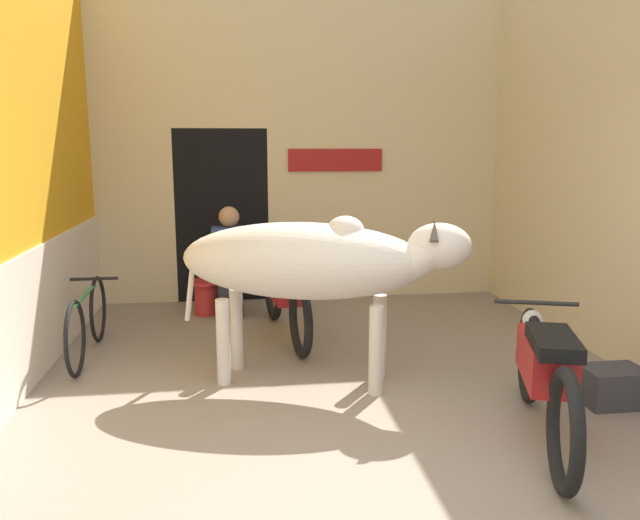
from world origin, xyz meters
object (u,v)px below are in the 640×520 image
Objects in this scene: bicycle at (88,321)px; motorcycle_far at (285,292)px; motorcycle_near at (545,372)px; shopkeeper_seated at (230,259)px; crate at (613,386)px; plastic_stool at (206,296)px; cow at (314,262)px.

motorcycle_far is at bearing 11.71° from bicycle.
motorcycle_near is 3.90m from shopkeeper_seated.
bicycle is 3.64× the size of crate.
motorcycle_near is 1.55× the size of shopkeeper_seated.
plastic_stool is at bearing 131.79° from motorcycle_far.
motorcycle_far is 1.28m from plastic_stool.
bicycle is 1.30× the size of shopkeeper_seated.
motorcycle_near is at bearing -31.73° from bicycle.
crate is at bearing -21.33° from bicycle.
motorcycle_far is at bearing 121.67° from motorcycle_near.
crate is (2.29, -1.99, -0.31)m from motorcycle_far.
motorcycle_near is 0.96m from crate.
bicycle reaches higher than plastic_stool.
motorcycle_near is 3.92m from bicycle.
crate is (3.12, -2.92, -0.07)m from plastic_stool.
shopkeeper_seated reaches higher than motorcycle_near.
cow is 2.51m from plastic_stool.
cow is 2.26m from shopkeeper_seated.
motorcycle_far is 1.23× the size of bicycle.
cow reaches higher than motorcycle_far.
shopkeeper_seated reaches higher than motorcycle_far.
crate is at bearing -40.93° from motorcycle_far.
shopkeeper_seated is at bearing -10.82° from plastic_stool.
cow is 2.43m from crate.
bicycle is (-1.96, 0.86, -0.66)m from cow.
shopkeeper_seated is 2.80× the size of crate.
shopkeeper_seated reaches higher than plastic_stool.
motorcycle_far is at bearing 96.18° from cow.
plastic_stool is 0.90× the size of crate.
cow is 1.22× the size of motorcycle_near.
plastic_stool reaches higher than crate.
motorcycle_near is (1.37, -1.19, -0.53)m from cow.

